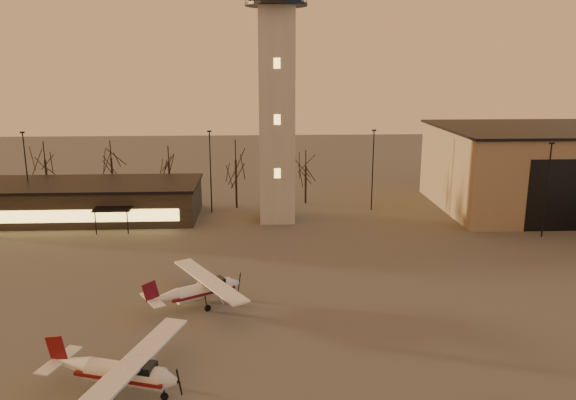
{
  "coord_description": "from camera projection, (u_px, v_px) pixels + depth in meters",
  "views": [
    {
      "loc": [
        -1.91,
        -33.76,
        18.06
      ],
      "look_at": [
        0.44,
        13.0,
        6.58
      ],
      "focal_mm": 35.0,
      "sensor_mm": 36.0,
      "label": 1
    }
  ],
  "objects": [
    {
      "name": "ground",
      "position": [
        291.0,
        343.0,
        37.14
      ],
      "size": [
        220.0,
        220.0,
        0.0
      ],
      "primitive_type": "plane",
      "color": "#464441",
      "rests_on": "ground"
    },
    {
      "name": "hangar",
      "position": [
        561.0,
        168.0,
        70.62
      ],
      "size": [
        30.6,
        20.6,
        10.3
      ],
      "color": "#8D755C",
      "rests_on": "ground"
    },
    {
      "name": "control_tower",
      "position": [
        276.0,
        79.0,
        62.35
      ],
      "size": [
        6.8,
        6.8,
        32.6
      ],
      "color": "#9D9A95",
      "rests_on": "ground"
    },
    {
      "name": "light_poles",
      "position": [
        281.0,
        173.0,
        65.95
      ],
      "size": [
        58.5,
        12.25,
        10.14
      ],
      "color": "black",
      "rests_on": "ground"
    },
    {
      "name": "cessna_front",
      "position": [
        128.0,
        378.0,
        31.17
      ],
      "size": [
        8.82,
        10.86,
        3.03
      ],
      "rotation": [
        0.0,
        0.0,
        -0.31
      ],
      "color": "silver",
      "rests_on": "ground"
    },
    {
      "name": "tree_row",
      "position": [
        170.0,
        158.0,
        73.05
      ],
      "size": [
        37.2,
        9.2,
        8.8
      ],
      "color": "black",
      "rests_on": "ground"
    },
    {
      "name": "cessna_rear",
      "position": [
        205.0,
        292.0,
        42.85
      ],
      "size": [
        8.29,
        9.66,
        2.87
      ],
      "rotation": [
        0.0,
        0.0,
        0.53
      ],
      "color": "silver",
      "rests_on": "ground"
    },
    {
      "name": "terminal",
      "position": [
        92.0,
        200.0,
        66.58
      ],
      "size": [
        25.4,
        12.2,
        4.3
      ],
      "color": "black",
      "rests_on": "ground"
    }
  ]
}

